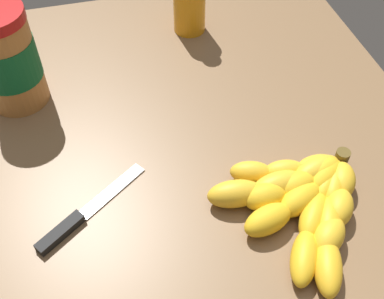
% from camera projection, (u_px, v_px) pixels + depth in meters
% --- Properties ---
extents(ground_plane, '(0.92, 0.73, 0.05)m').
position_uv_depth(ground_plane, '(199.00, 168.00, 0.70)').
color(ground_plane, brown).
extents(banana_bunch, '(0.22, 0.22, 0.04)m').
position_uv_depth(banana_bunch, '(305.00, 197.00, 0.61)').
color(banana_bunch, gold).
rests_on(banana_bunch, ground_plane).
extents(peanut_butter_jar, '(0.09, 0.09, 0.16)m').
position_uv_depth(peanut_butter_jar, '(6.00, 58.00, 0.70)').
color(peanut_butter_jar, '#B27238').
rests_on(peanut_butter_jar, ground_plane).
extents(butter_knife, '(0.12, 0.16, 0.01)m').
position_uv_depth(butter_knife, '(83.00, 214.00, 0.61)').
color(butter_knife, silver).
rests_on(butter_knife, ground_plane).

